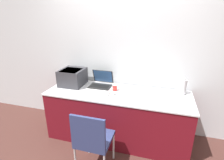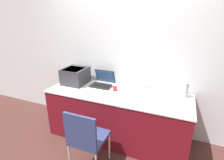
{
  "view_description": "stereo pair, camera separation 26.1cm",
  "coord_description": "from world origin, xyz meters",
  "px_view_note": "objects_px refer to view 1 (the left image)",
  "views": [
    {
      "loc": [
        0.59,
        -1.96,
        1.88
      ],
      "look_at": [
        -0.1,
        0.39,
        0.96
      ],
      "focal_mm": 28.0,
      "sensor_mm": 36.0,
      "label": 1
    },
    {
      "loc": [
        0.83,
        -1.87,
        1.88
      ],
      "look_at": [
        -0.1,
        0.39,
        0.96
      ],
      "focal_mm": 28.0,
      "sensor_mm": 36.0,
      "label": 2
    }
  ],
  "objects_px": {
    "printer": "(73,77)",
    "metal_pitcher": "(183,87)",
    "laptop_left": "(101,83)",
    "external_keyboard": "(97,92)",
    "coffee_cup": "(115,88)",
    "chair": "(92,138)",
    "mouse": "(114,94)"
  },
  "relations": [
    {
      "from": "printer",
      "to": "metal_pitcher",
      "type": "xyz_separation_m",
      "value": [
        1.72,
        0.12,
        -0.02
      ]
    },
    {
      "from": "external_keyboard",
      "to": "coffee_cup",
      "type": "height_order",
      "value": "coffee_cup"
    },
    {
      "from": "printer",
      "to": "chair",
      "type": "bearing_deg",
      "value": -51.28
    },
    {
      "from": "laptop_left",
      "to": "metal_pitcher",
      "type": "relative_size",
      "value": 1.33
    },
    {
      "from": "laptop_left",
      "to": "external_keyboard",
      "type": "relative_size",
      "value": 0.89
    },
    {
      "from": "external_keyboard",
      "to": "chair",
      "type": "height_order",
      "value": "chair"
    },
    {
      "from": "laptop_left",
      "to": "external_keyboard",
      "type": "xyz_separation_m",
      "value": [
        0.03,
        -0.29,
        -0.04
      ]
    },
    {
      "from": "printer",
      "to": "mouse",
      "type": "bearing_deg",
      "value": -13.51
    },
    {
      "from": "printer",
      "to": "laptop_left",
      "type": "xyz_separation_m",
      "value": [
        0.46,
        0.09,
        -0.09
      ]
    },
    {
      "from": "coffee_cup",
      "to": "laptop_left",
      "type": "bearing_deg",
      "value": 154.67
    },
    {
      "from": "coffee_cup",
      "to": "external_keyboard",
      "type": "bearing_deg",
      "value": -145.47
    },
    {
      "from": "mouse",
      "to": "metal_pitcher",
      "type": "height_order",
      "value": "metal_pitcher"
    },
    {
      "from": "printer",
      "to": "metal_pitcher",
      "type": "distance_m",
      "value": 1.72
    },
    {
      "from": "laptop_left",
      "to": "mouse",
      "type": "distance_m",
      "value": 0.4
    },
    {
      "from": "metal_pitcher",
      "to": "printer",
      "type": "bearing_deg",
      "value": -176.17
    },
    {
      "from": "printer",
      "to": "metal_pitcher",
      "type": "relative_size",
      "value": 1.54
    },
    {
      "from": "laptop_left",
      "to": "mouse",
      "type": "xyz_separation_m",
      "value": [
        0.29,
        -0.27,
        -0.04
      ]
    },
    {
      "from": "metal_pitcher",
      "to": "external_keyboard",
      "type": "bearing_deg",
      "value": -165.52
    },
    {
      "from": "printer",
      "to": "coffee_cup",
      "type": "relative_size",
      "value": 4.1
    },
    {
      "from": "external_keyboard",
      "to": "mouse",
      "type": "distance_m",
      "value": 0.26
    },
    {
      "from": "chair",
      "to": "mouse",
      "type": "bearing_deg",
      "value": 83.68
    },
    {
      "from": "mouse",
      "to": "metal_pitcher",
      "type": "distance_m",
      "value": 1.01
    },
    {
      "from": "printer",
      "to": "external_keyboard",
      "type": "height_order",
      "value": "printer"
    },
    {
      "from": "laptop_left",
      "to": "external_keyboard",
      "type": "height_order",
      "value": "laptop_left"
    },
    {
      "from": "external_keyboard",
      "to": "chair",
      "type": "xyz_separation_m",
      "value": [
        0.19,
        -0.65,
        -0.29
      ]
    },
    {
      "from": "coffee_cup",
      "to": "metal_pitcher",
      "type": "bearing_deg",
      "value": 8.86
    },
    {
      "from": "printer",
      "to": "metal_pitcher",
      "type": "bearing_deg",
      "value": 3.83
    },
    {
      "from": "external_keyboard",
      "to": "laptop_left",
      "type": "bearing_deg",
      "value": 96.48
    },
    {
      "from": "laptop_left",
      "to": "external_keyboard",
      "type": "distance_m",
      "value": 0.29
    },
    {
      "from": "laptop_left",
      "to": "metal_pitcher",
      "type": "height_order",
      "value": "metal_pitcher"
    },
    {
      "from": "printer",
      "to": "external_keyboard",
      "type": "xyz_separation_m",
      "value": [
        0.5,
        -0.2,
        -0.13
      ]
    },
    {
      "from": "printer",
      "to": "external_keyboard",
      "type": "bearing_deg",
      "value": -21.92
    }
  ]
}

